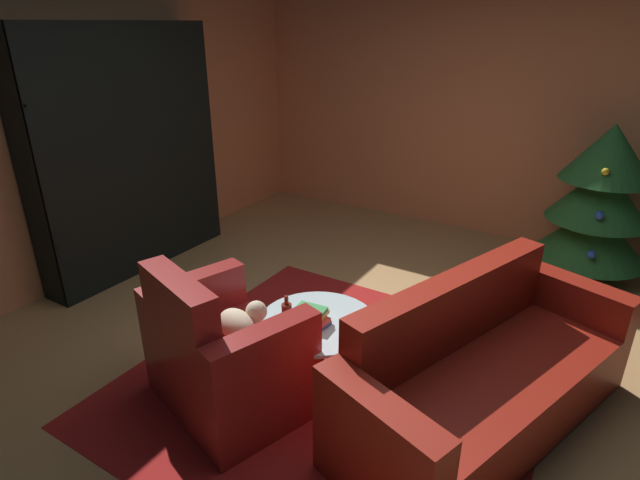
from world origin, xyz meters
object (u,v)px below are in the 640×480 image
bookshelf_unit (139,151)px  armchair_red (224,357)px  book_stack_on_table (311,316)px  bottle_on_table (287,315)px  coffee_table (318,326)px  couch_red (482,378)px  decorated_tree (600,200)px

bookshelf_unit → armchair_red: size_ratio=1.99×
book_stack_on_table → bottle_on_table: 0.16m
book_stack_on_table → bottle_on_table: size_ratio=1.06×
armchair_red → coffee_table: armchair_red is taller
couch_red → decorated_tree: 2.49m
book_stack_on_table → coffee_table: bearing=66.2°
coffee_table → decorated_tree: size_ratio=0.53×
armchair_red → bookshelf_unit: bearing=149.1°
bookshelf_unit → couch_red: (3.34, -0.53, -0.79)m
coffee_table → book_stack_on_table: book_stack_on_table is taller
bookshelf_unit → armchair_red: bookshelf_unit is taller
coffee_table → couch_red: bearing=10.9°
couch_red → bottle_on_table: size_ratio=9.45×
armchair_red → coffee_table: bearing=52.6°
bookshelf_unit → decorated_tree: size_ratio=1.57×
coffee_table → decorated_tree: (1.30, 2.62, 0.31)m
book_stack_on_table → couch_red: bearing=13.3°
bookshelf_unit → coffee_table: (2.36, -0.72, -0.67)m
coffee_table → decorated_tree: bearing=63.6°
bookshelf_unit → book_stack_on_table: bearing=-18.2°
bottle_on_table → bookshelf_unit: bearing=158.4°
coffee_table → bookshelf_unit: bearing=163.0°
decorated_tree → bookshelf_unit: bearing=-152.6°
bookshelf_unit → couch_red: 3.48m
armchair_red → bottle_on_table: size_ratio=4.96×
bookshelf_unit → armchair_red: 2.45m
coffee_table → bottle_on_table: size_ratio=3.35×
bottle_on_table → coffee_table: bearing=55.2°
armchair_red → bottle_on_table: armchair_red is taller
armchair_red → decorated_tree: 3.53m
armchair_red → bottle_on_table: bearing=51.3°
couch_red → armchair_red: bearing=-153.7°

